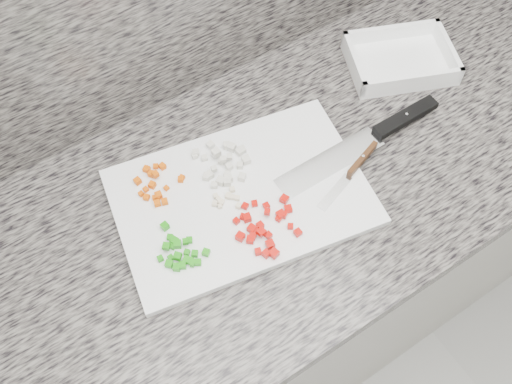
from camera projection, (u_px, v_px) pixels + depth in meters
cabinet at (270, 276)px, 1.50m from camera, size 3.92×0.62×0.86m
countertop at (274, 186)px, 1.12m from camera, size 3.96×0.64×0.04m
cutting_board at (241, 197)px, 1.07m from camera, size 0.52×0.39×0.02m
carrot_pile at (156, 183)px, 1.07m from camera, size 0.09×0.10×0.02m
onion_pile at (224, 164)px, 1.09m from camera, size 0.11×0.12×0.02m
green_pepper_pile at (180, 252)px, 1.00m from camera, size 0.09×0.11×0.02m
red_pepper_pile at (264, 227)px, 1.02m from camera, size 0.13×0.13×0.02m
garlic_pile at (227, 199)px, 1.06m from camera, size 0.06×0.05×0.01m
chef_knife at (380, 132)px, 1.14m from camera, size 0.38×0.05×0.02m
paring_knife at (356, 167)px, 1.09m from camera, size 0.18×0.07×0.02m
tray at (400, 61)px, 1.25m from camera, size 0.27×0.23×0.05m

